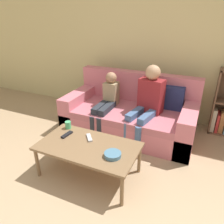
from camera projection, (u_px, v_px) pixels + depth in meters
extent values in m
plane|color=tan|center=(64.00, 224.00, 2.02)|extent=(22.00, 22.00, 0.00)
cube|color=beige|center=(150.00, 43.00, 3.63)|extent=(12.00, 0.06, 2.60)
cube|color=#D1707F|center=(129.00, 123.00, 3.50)|extent=(2.00, 0.99, 0.31)
cube|color=#C06775|center=(127.00, 114.00, 3.34)|extent=(1.56, 0.81, 0.10)
cube|color=#D1707F|center=(138.00, 86.00, 3.62)|extent=(2.00, 0.18, 0.48)
cube|color=#D1707F|center=(81.00, 106.00, 3.77)|extent=(0.22, 0.99, 0.57)
cube|color=#D1707F|center=(188.00, 127.00, 3.11)|extent=(0.22, 0.99, 0.57)
cube|color=navy|center=(172.00, 98.00, 3.31)|extent=(0.36, 0.12, 0.36)
cube|color=brown|center=(215.00, 101.00, 3.39)|extent=(0.02, 0.28, 1.02)
cube|color=beige|center=(214.00, 119.00, 3.49)|extent=(0.06, 0.19, 0.37)
cube|color=red|center=(217.00, 122.00, 3.49)|extent=(0.04, 0.23, 0.30)
cube|color=#B77542|center=(222.00, 121.00, 3.45)|extent=(0.07, 0.19, 0.35)
cylinder|color=brown|center=(37.00, 163.00, 2.54)|extent=(0.04, 0.04, 0.38)
cylinder|color=brown|center=(122.00, 191.00, 2.14)|extent=(0.04, 0.04, 0.38)
cylinder|color=brown|center=(65.00, 139.00, 3.00)|extent=(0.04, 0.04, 0.38)
cylinder|color=brown|center=(139.00, 159.00, 2.60)|extent=(0.04, 0.04, 0.38)
cube|color=brown|center=(88.00, 146.00, 2.48)|extent=(1.14, 0.64, 0.03)
cylinder|color=#476693|center=(126.00, 135.00, 3.06)|extent=(0.11, 0.11, 0.41)
cylinder|color=#476693|center=(138.00, 140.00, 2.96)|extent=(0.11, 0.11, 0.41)
cube|color=#476693|center=(136.00, 113.00, 3.14)|extent=(0.18, 0.46, 0.09)
cube|color=#476693|center=(148.00, 116.00, 3.04)|extent=(0.18, 0.46, 0.09)
cube|color=maroon|center=(151.00, 96.00, 3.20)|extent=(0.38, 0.26, 0.50)
sphere|color=tan|center=(153.00, 73.00, 3.05)|extent=(0.21, 0.21, 0.21)
cylinder|color=#282D38|center=(93.00, 128.00, 3.24)|extent=(0.09, 0.09, 0.41)
cylinder|color=#282D38|center=(100.00, 130.00, 3.19)|extent=(0.09, 0.09, 0.41)
cube|color=#282D38|center=(101.00, 107.00, 3.34)|extent=(0.10, 0.45, 0.09)
cube|color=#282D38|center=(107.00, 108.00, 3.30)|extent=(0.10, 0.45, 0.09)
cube|color=#9E8966|center=(111.00, 93.00, 3.48)|extent=(0.21, 0.20, 0.36)
sphere|color=#A87A5B|center=(111.00, 78.00, 3.37)|extent=(0.17, 0.17, 0.17)
cylinder|color=#4CB77A|center=(68.00, 125.00, 2.81)|extent=(0.08, 0.08, 0.10)
cube|color=black|center=(67.00, 135.00, 2.66)|extent=(0.07, 0.17, 0.02)
cube|color=#B7B7BC|center=(89.00, 138.00, 2.60)|extent=(0.14, 0.16, 0.02)
cylinder|color=teal|center=(113.00, 155.00, 2.28)|extent=(0.18, 0.18, 0.05)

